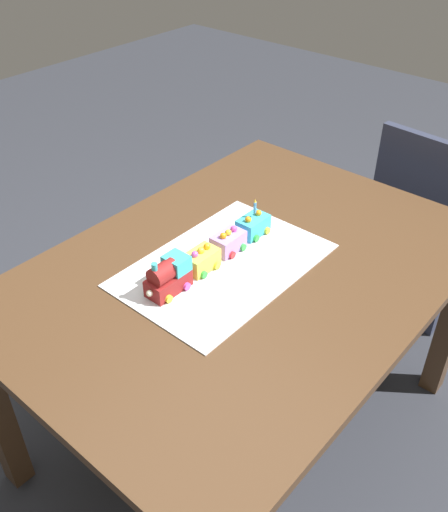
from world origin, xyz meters
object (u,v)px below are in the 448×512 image
Objects in this scene: chair at (427,216)px; birthday_candle at (255,206)px; cake_locomotive at (168,276)px; cake_car_gondola_lemon at (201,260)px; cake_car_tanker_turquoise at (253,225)px; dining_table at (245,294)px; cake_car_flatbed_lavender at (228,242)px.

chair is 17.54× the size of birthday_candle.
birthday_candle is (0.37, 0.00, 0.05)m from cake_locomotive.
cake_car_gondola_lemon and cake_car_tanker_turquoise have the same top height.
cake_locomotive is 2.85× the size of birthday_candle.
cake_locomotive is 0.13m from cake_car_gondola_lemon.
cake_car_gondola_lemon is (-0.10, 0.09, 0.14)m from dining_table.
dining_table is at bearing -104.70° from cake_car_flatbed_lavender.
birthday_candle is at bearing 80.16° from chair.
dining_table is 0.22m from cake_car_tanker_turquoise.
birthday_candle reaches higher than chair.
dining_table is 0.27m from birthday_candle.
chair is at bearing -11.31° from cake_car_gondola_lemon.
cake_car_tanker_turquoise is (0.14, 0.09, 0.14)m from dining_table.
chair is at bearing -14.19° from cake_car_tanker_turquoise.
dining_table is 14.00× the size of cake_car_flatbed_lavender.
birthday_candle reaches higher than cake_car_flatbed_lavender.
cake_car_tanker_turquoise is at bearing 80.25° from chair.
cake_car_gondola_lemon is 2.04× the size of birthday_candle.
birthday_candle is at bearing 0.00° from cake_locomotive.
cake_car_gondola_lemon is 0.25m from birthday_candle.
cake_car_gondola_lemon reaches higher than dining_table.
cake_locomotive is 0.37m from birthday_candle.
cake_locomotive is 1.40× the size of cake_car_tanker_turquoise.
cake_car_tanker_turquoise reaches higher than dining_table.
cake_locomotive is 1.40× the size of cake_car_flatbed_lavender.
cake_car_flatbed_lavender is (-1.01, 0.23, 0.30)m from chair.
chair reaches higher than cake_car_gondola_lemon.
cake_car_flatbed_lavender is (0.25, 0.00, -0.02)m from cake_locomotive.
cake_car_gondola_lemon is at bearing 83.14° from chair.
cake_car_tanker_turquoise is at bearing 0.00° from cake_locomotive.
dining_table is at bearing -149.56° from birthday_candle.
cake_car_gondola_lemon is at bearing 137.79° from dining_table.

